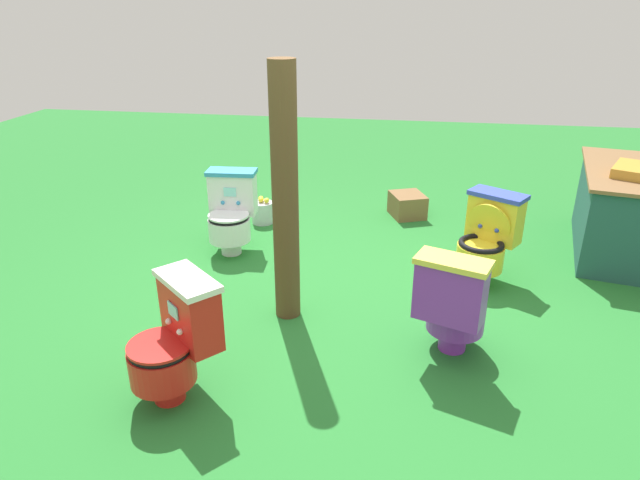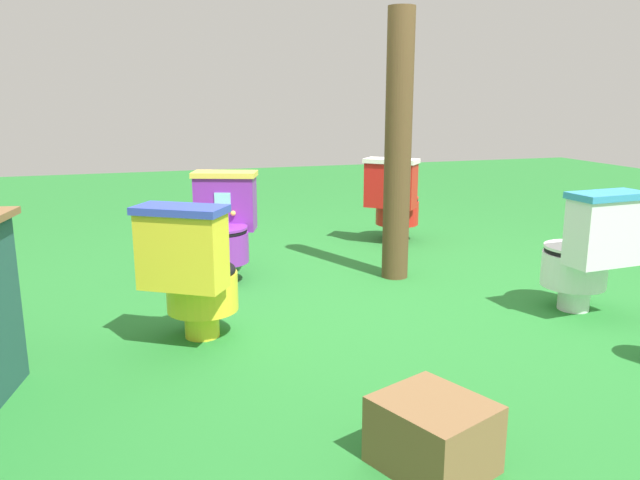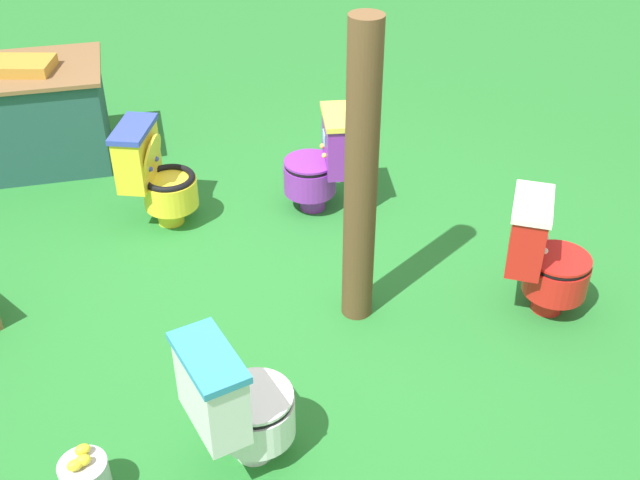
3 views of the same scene
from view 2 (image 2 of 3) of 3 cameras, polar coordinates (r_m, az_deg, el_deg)
The scene contains 7 objects.
ground at distance 4.15m, azimuth 4.54°, elevation -4.33°, with size 14.00×14.00×0.00m, color #26752D.
toilet_white at distance 3.88m, azimuth 23.18°, elevation -0.95°, with size 0.52×0.45×0.73m.
toilet_purple at distance 4.31m, azimuth -8.81°, elevation 1.30°, with size 0.60×0.55×0.73m.
toilet_yellow at distance 3.21m, azimuth -11.46°, elevation -2.83°, with size 0.63×0.60×0.73m.
toilet_red at distance 5.38m, azimuth 6.78°, elevation 3.69°, with size 0.63×0.63×0.73m.
wooden_post at distance 4.25m, azimuth 7.12°, elevation 8.35°, with size 0.18×0.18×1.79m, color brown.
small_crate at distance 2.25m, azimuth 10.25°, elevation -17.02°, with size 0.32×0.36×0.24m, color brown.
Camera 2 is at (-3.67, 1.50, 1.24)m, focal length 35.15 mm.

